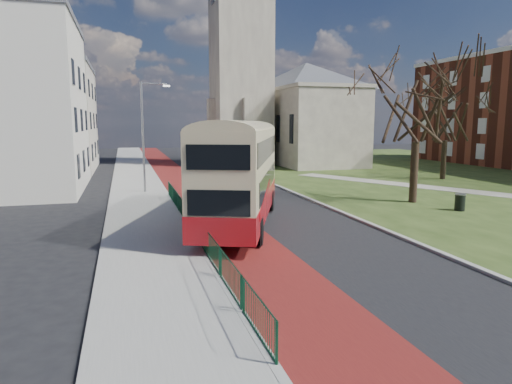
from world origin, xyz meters
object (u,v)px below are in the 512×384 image
object	(u,v)px
bus	(240,169)
litter_bin	(460,202)
streetlamp	(145,131)
winter_tree_far	(447,110)
winter_tree_near	(418,93)

from	to	relation	value
bus	litter_bin	size ratio (longest dim) A/B	12.26
streetlamp	winter_tree_far	world-z (taller)	winter_tree_far
winter_tree_far	litter_bin	distance (m)	17.26
winter_tree_near	litter_bin	world-z (taller)	winter_tree_near
bus	winter_tree_near	world-z (taller)	winter_tree_near
winter_tree_near	winter_tree_far	bearing A→B (deg)	44.48
winter_tree_near	streetlamp	bearing A→B (deg)	151.33
winter_tree_far	litter_bin	size ratio (longest dim) A/B	9.06
bus	litter_bin	world-z (taller)	bus
streetlamp	winter_tree_near	xyz separation A→B (m)	(16.58, -9.06, 2.48)
winter_tree_far	streetlamp	bearing A→B (deg)	-177.94
litter_bin	streetlamp	bearing A→B (deg)	144.77
winter_tree_far	litter_bin	xyz separation A→B (m)	(-9.29, -13.33, -5.82)
litter_bin	winter_tree_far	bearing A→B (deg)	55.13
streetlamp	winter_tree_far	bearing A→B (deg)	2.06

